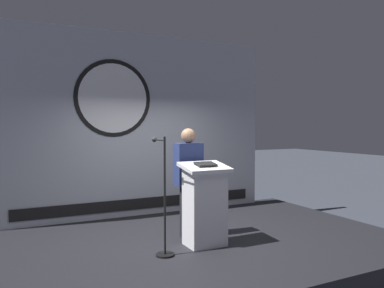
{
  "coord_description": "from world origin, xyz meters",
  "views": [
    {
      "loc": [
        -2.33,
        -4.89,
        1.98
      ],
      "look_at": [
        0.16,
        0.1,
        1.7
      ],
      "focal_mm": 35.32,
      "sensor_mm": 36.0,
      "label": 1
    }
  ],
  "objects": [
    {
      "name": "ground_plane",
      "position": [
        0.0,
        0.0,
        0.0
      ],
      "size": [
        40.0,
        40.0,
        0.0
      ],
      "primitive_type": "plane",
      "color": "#383D47"
    },
    {
      "name": "stage_platform",
      "position": [
        0.0,
        0.0,
        0.15
      ],
      "size": [
        6.4,
        4.0,
        0.3
      ],
      "primitive_type": "cube",
      "color": "black",
      "rests_on": "ground"
    },
    {
      "name": "banner_display",
      "position": [
        -0.02,
        1.85,
        1.99
      ],
      "size": [
        5.08,
        0.12,
        3.37
      ],
      "color": "#B2B7C1",
      "rests_on": "stage_platform"
    },
    {
      "name": "podium",
      "position": [
        0.16,
        -0.3,
        0.88
      ],
      "size": [
        0.64,
        0.5,
        1.17
      ],
      "color": "silver",
      "rests_on": "stage_platform"
    },
    {
      "name": "speaker_person",
      "position": [
        0.14,
        0.18,
        1.13
      ],
      "size": [
        0.4,
        0.26,
        1.64
      ],
      "color": "black",
      "rests_on": "stage_platform"
    },
    {
      "name": "microphone_stand",
      "position": [
        -0.5,
        -0.4,
        0.84
      ],
      "size": [
        0.24,
        0.52,
        1.54
      ],
      "color": "black",
      "rests_on": "stage_platform"
    }
  ]
}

